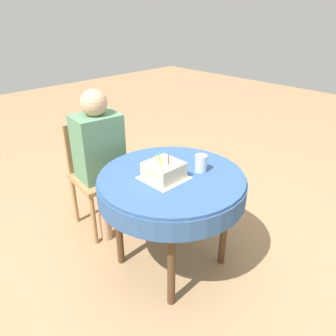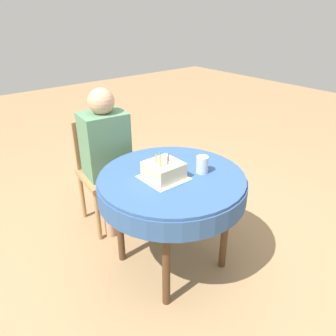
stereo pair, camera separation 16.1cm
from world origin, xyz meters
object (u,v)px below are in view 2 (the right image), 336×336
Objects in this scene: person at (106,147)px; drinking_glass at (202,164)px; chair at (104,168)px; birthday_cake at (164,170)px.

drinking_glass is (0.25, -0.80, 0.07)m from person.
person is at bearing -90.00° from chair.
birthday_cake is (0.00, -0.79, 0.29)m from chair.
drinking_glass is (0.24, -0.10, 0.00)m from birthday_cake.
birthday_cake is at bearing 157.60° from drinking_glass.
chair is 0.96m from drinking_glass.
drinking_glass is at bearing -67.56° from chair.
chair reaches higher than drinking_glass.
birthday_cake is at bearing -81.77° from person.
person reaches higher than birthday_cake.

